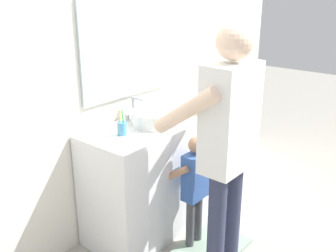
{
  "coord_description": "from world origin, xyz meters",
  "views": [
    {
      "loc": [
        -2.09,
        -1.6,
        1.89
      ],
      "look_at": [
        0.0,
        0.15,
        0.92
      ],
      "focal_mm": 41.81,
      "sensor_mm": 36.0,
      "label": 1
    }
  ],
  "objects": [
    {
      "name": "bath_mat",
      "position": [
        0.0,
        -0.25,
        0.01
      ],
      "size": [
        0.64,
        0.4,
        0.02
      ],
      "primitive_type": "cube",
      "color": "gray",
      "rests_on": "ground"
    },
    {
      "name": "child_toddler",
      "position": [
        0.0,
        -0.1,
        0.53
      ],
      "size": [
        0.27,
        0.28,
        0.89
      ],
      "color": "#47474C",
      "rests_on": "ground"
    },
    {
      "name": "toothbrush_cup",
      "position": [
        -0.31,
        0.31,
        0.95
      ],
      "size": [
        0.07,
        0.07,
        0.21
      ],
      "color": "#4C8EB2",
      "rests_on": "vanity_cabinet"
    },
    {
      "name": "faucet",
      "position": [
        0.0,
        0.5,
        0.98
      ],
      "size": [
        0.18,
        0.14,
        0.18
      ],
      "color": "#B7BABF",
      "rests_on": "vanity_cabinet"
    },
    {
      "name": "back_wall",
      "position": [
        0.0,
        0.62,
        1.35
      ],
      "size": [
        4.4,
        0.1,
        2.7
      ],
      "color": "silver",
      "rests_on": "ground"
    },
    {
      "name": "ground_plane",
      "position": [
        0.0,
        0.0,
        0.0
      ],
      "size": [
        14.0,
        14.0,
        0.0
      ],
      "primitive_type": "plane",
      "color": "#9E998E"
    },
    {
      "name": "vanity_cabinet",
      "position": [
        0.0,
        0.3,
        0.45
      ],
      "size": [
        1.14,
        0.54,
        0.9
      ],
      "primitive_type": "cube",
      "color": "white",
      "rests_on": "ground"
    },
    {
      "name": "sink_basin",
      "position": [
        0.0,
        0.28,
        0.96
      ],
      "size": [
        0.36,
        0.36,
        0.11
      ],
      "color": "silver",
      "rests_on": "vanity_cabinet"
    },
    {
      "name": "adult_parent",
      "position": [
        -0.09,
        -0.41,
        1.02
      ],
      "size": [
        0.53,
        0.56,
        1.7
      ],
      "color": "#2D334C",
      "rests_on": "ground"
    }
  ]
}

